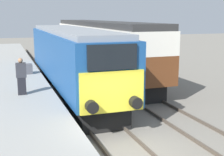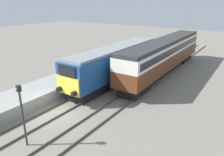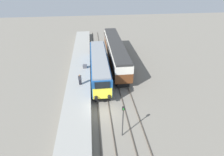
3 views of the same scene
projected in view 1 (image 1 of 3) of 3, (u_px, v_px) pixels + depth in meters
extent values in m
plane|color=slate|center=(129.00, 155.00, 10.28)|extent=(120.00, 120.00, 0.00)
cube|color=gray|center=(14.00, 93.00, 16.51)|extent=(3.50, 50.00, 1.05)
cube|color=#4C4238|center=(74.00, 112.00, 14.66)|extent=(0.07, 60.00, 0.14)
cube|color=#4C4238|center=(103.00, 109.00, 15.13)|extent=(0.07, 60.00, 0.14)
cube|color=#4C4238|center=(140.00, 105.00, 15.77)|extent=(0.07, 60.00, 0.14)
cube|color=#4C4238|center=(165.00, 103.00, 16.23)|extent=(0.07, 60.00, 0.14)
cube|color=black|center=(94.00, 107.00, 14.03)|extent=(2.03, 4.00, 1.00)
cube|color=black|center=(57.00, 71.00, 23.04)|extent=(2.03, 4.00, 1.00)
cube|color=navy|center=(70.00, 55.00, 18.19)|extent=(2.70, 14.74, 2.58)
cube|color=yellow|center=(112.00, 92.00, 11.43)|extent=(2.48, 0.10, 1.55)
cube|color=black|center=(112.00, 57.00, 11.18)|extent=(1.89, 0.10, 0.93)
cube|color=gray|center=(70.00, 30.00, 17.91)|extent=(2.38, 14.15, 0.24)
cylinder|color=black|center=(92.00, 107.00, 11.05)|extent=(0.44, 0.35, 0.44)
cylinder|color=black|center=(136.00, 102.00, 11.60)|extent=(0.44, 0.35, 0.44)
cube|color=black|center=(137.00, 88.00, 17.82)|extent=(1.89, 3.60, 0.95)
cube|color=black|center=(78.00, 57.00, 31.43)|extent=(1.89, 3.60, 0.95)
cube|color=brown|center=(99.00, 52.00, 24.38)|extent=(2.70, 19.11, 1.58)
cube|color=silver|center=(99.00, 34.00, 24.10)|extent=(2.71, 19.11, 1.24)
cube|color=black|center=(99.00, 34.00, 24.10)|extent=(2.75, 18.35, 0.68)
cube|color=#2D2D2D|center=(99.00, 24.00, 23.94)|extent=(2.48, 19.11, 0.36)
cube|color=black|center=(22.00, 86.00, 13.92)|extent=(0.36, 0.24, 0.79)
cube|color=#333338|center=(21.00, 70.00, 13.78)|extent=(0.44, 0.26, 0.65)
sphere|color=#9E704C|center=(20.00, 60.00, 13.70)|extent=(0.21, 0.21, 0.21)
cube|color=#4C4C51|center=(26.00, 69.00, 18.96)|extent=(0.70, 0.56, 0.60)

